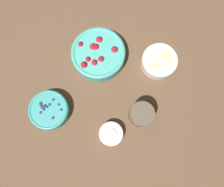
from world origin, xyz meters
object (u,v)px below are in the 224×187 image
at_px(bowl_bananas, 159,61).
at_px(jar_chocolate, 141,114).
at_px(bowl_strawberries, 98,54).
at_px(bowl_blueberries, 49,110).
at_px(bowl_cream, 111,134).

xyz_separation_m(bowl_bananas, jar_chocolate, (-0.07, -0.24, 0.02)).
height_order(bowl_strawberries, bowl_blueberries, bowl_strawberries).
xyz_separation_m(bowl_blueberries, jar_chocolate, (0.38, 0.01, 0.02)).
bearing_deg(bowl_blueberries, bowl_bananas, 28.74).
distance_m(bowl_blueberries, bowl_cream, 0.27).
height_order(bowl_blueberries, bowl_bananas, bowl_blueberries).
height_order(bowl_strawberries, bowl_cream, bowl_strawberries).
distance_m(bowl_strawberries, bowl_blueberries, 0.31).
xyz_separation_m(bowl_strawberries, bowl_blueberries, (-0.18, -0.25, -0.01)).
relative_size(bowl_cream, jar_chocolate, 0.94).
bearing_deg(jar_chocolate, bowl_blueberries, -178.70).
relative_size(bowl_blueberries, jar_chocolate, 1.56).
bearing_deg(bowl_strawberries, jar_chocolate, -51.45).
relative_size(bowl_blueberries, bowl_bananas, 1.06).
relative_size(bowl_strawberries, bowl_blueberries, 1.42).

